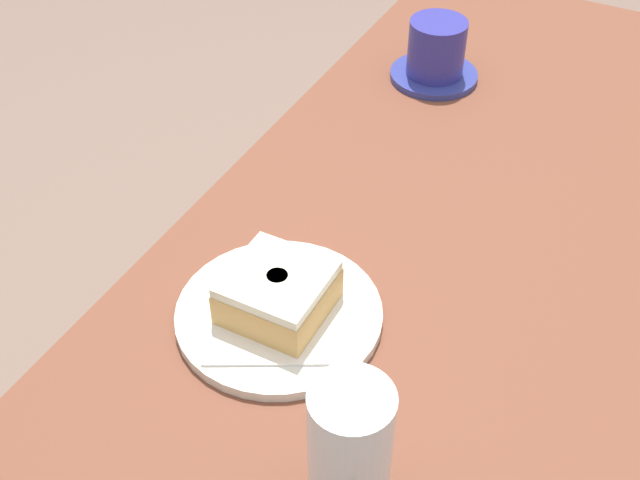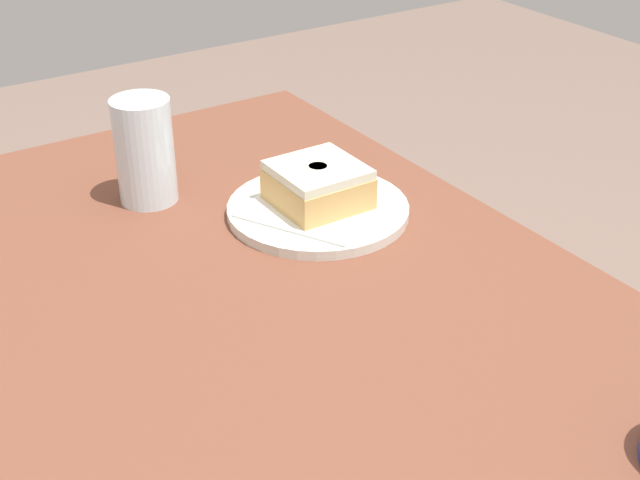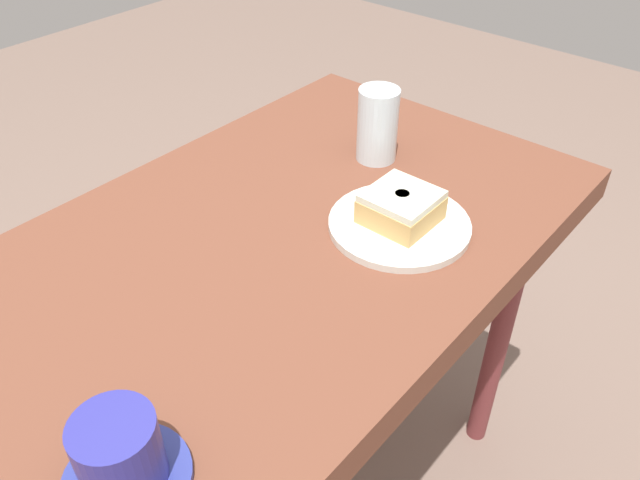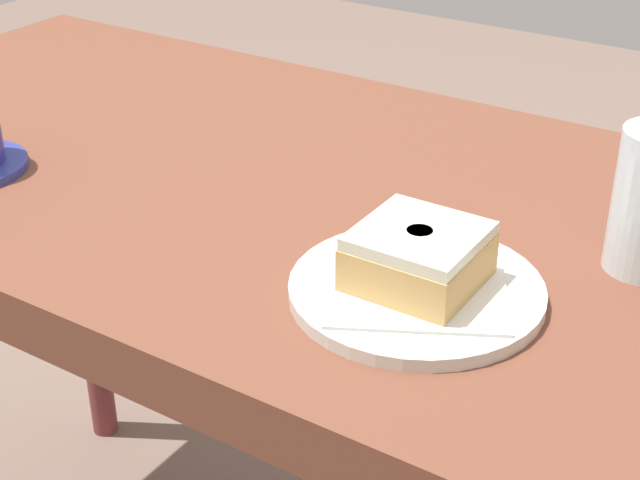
{
  "view_description": "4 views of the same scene",
  "coord_description": "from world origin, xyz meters",
  "views": [
    {
      "loc": [
        -0.73,
        -0.17,
        1.37
      ],
      "look_at": [
        -0.16,
        0.13,
        0.78
      ],
      "focal_mm": 45.87,
      "sensor_mm": 36.0,
      "label": 1
    },
    {
      "loc": [
        0.51,
        -0.36,
        1.23
      ],
      "look_at": [
        -0.13,
        0.05,
        0.79
      ],
      "focal_mm": 49.42,
      "sensor_mm": 36.0,
      "label": 2
    },
    {
      "loc": [
        0.41,
        0.53,
        1.32
      ],
      "look_at": [
        -0.11,
        0.09,
        0.78
      ],
      "focal_mm": 35.73,
      "sensor_mm": 36.0,
      "label": 3
    },
    {
      "loc": [
        -0.55,
        0.74,
        1.17
      ],
      "look_at": [
        -0.15,
        0.12,
        0.77
      ],
      "focal_mm": 54.12,
      "sensor_mm": 36.0,
      "label": 4
    }
  ],
  "objects": [
    {
      "name": "table",
      "position": [
        0.0,
        0.0,
        0.67
      ],
      "size": [
        1.24,
        0.62,
        0.75
      ],
      "color": "brown",
      "rests_on": "ground_plane"
    },
    {
      "name": "plate_glazed_square",
      "position": [
        -0.25,
        0.13,
        0.75
      ],
      "size": [
        0.21,
        0.21,
        0.01
      ],
      "primitive_type": "cylinder",
      "color": "silver",
      "rests_on": "table"
    },
    {
      "name": "napkin_glazed_square",
      "position": [
        -0.25,
        0.13,
        0.76
      ],
      "size": [
        0.2,
        0.2,
        0.0
      ],
      "primitive_type": "cube",
      "rotation": [
        0.0,
        0.0,
        0.49
      ],
      "color": "white",
      "rests_on": "plate_glazed_square"
    },
    {
      "name": "donut_glazed_square",
      "position": [
        -0.25,
        0.13,
        0.78
      ],
      "size": [
        0.1,
        0.1,
        0.05
      ],
      "color": "tan",
      "rests_on": "napkin_glazed_square"
    }
  ]
}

